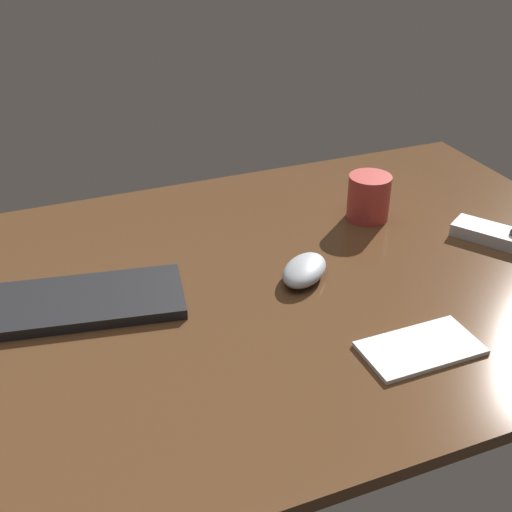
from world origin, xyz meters
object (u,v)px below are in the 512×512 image
Objects in this scene: computer_mouse at (304,270)px; coffee_mug at (369,197)px; notepad at (420,348)px; keyboard at (36,307)px; media_remote at (501,237)px.

computer_mouse is 25.72cm from coffee_mug.
notepad is (-13.66, -38.16, -3.98)cm from coffee_mug.
computer_mouse is (41.81, -6.82, 0.75)cm from keyboard.
computer_mouse is 1.26× the size of coffee_mug.
keyboard reaches higher than notepad.
computer_mouse is at bearing 106.83° from notepad.
media_remote reaches higher than notepad.
media_remote is at bearing -45.52° from coffee_mug.
keyboard is 4.10× the size of computer_mouse.
notepad is at bearing -21.33° from keyboard.
coffee_mug is at bearing 70.30° from notepad.
media_remote is at bearing -46.80° from computer_mouse.
media_remote is at bearing 3.52° from keyboard.
coffee_mug is at bearing -6.90° from computer_mouse.
media_remote is 1.04× the size of notepad.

